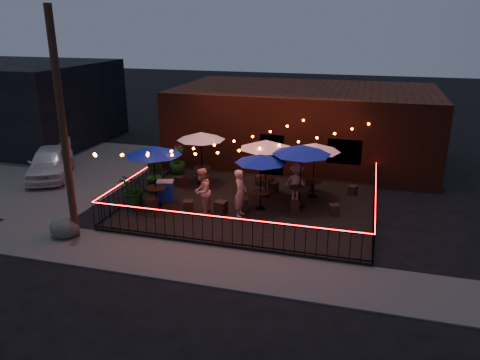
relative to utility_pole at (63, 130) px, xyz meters
The scene contains 39 objects.
ground 7.21m from the utility_pole, 25.71° to the left, with size 110.00×110.00×0.00m, color black.
patio 8.11m from the utility_pole, 40.43° to the left, with size 10.00×8.00×0.15m, color black.
sidewalk 6.74m from the utility_pole, ahead, with size 18.00×2.50×0.05m, color #494543.
parking_lot 10.15m from the utility_pole, 135.00° to the left, with size 11.00×12.00×0.02m, color #494543.
brick_building 14.27m from the utility_pole, 63.05° to the left, with size 14.00×8.00×4.00m.
background_building 17.19m from the utility_pole, 137.37° to the left, with size 12.00×9.00×5.00m, color black.
utility_pole is the anchor object (origin of this frame).
fence_front 6.38m from the utility_pole, ahead, with size 10.00×0.04×1.04m.
fence_left 5.70m from the utility_pole, 85.03° to the left, with size 0.04×8.00×1.04m.
fence_right 11.85m from the utility_pole, 23.86° to the left, with size 0.04×8.00×1.04m.
festoon_lights 6.32m from the utility_pole, 44.40° to the left, with size 10.02×8.72×1.32m.
cafe_table_0 3.97m from the utility_pole, 63.15° to the left, with size 2.90×2.90×2.57m.
cafe_table_1 7.14m from the utility_pole, 68.89° to the left, with size 2.96×2.96×2.47m.
cafe_table_2 7.40m from the utility_pole, 34.86° to the left, with size 2.60×2.60×2.32m.
cafe_table_3 8.21m from the utility_pole, 44.37° to the left, with size 2.62×2.62×2.53m.
cafe_table_4 8.95m from the utility_pole, 33.00° to the left, with size 2.90×2.90×2.64m.
cafe_table_5 10.04m from the utility_pole, 38.20° to the left, with size 2.29×2.29×2.41m.
bistro_chair_0 4.87m from the utility_pole, 59.60° to the left, with size 0.41×0.41×0.48m, color black.
bistro_chair_1 5.70m from the utility_pole, 43.84° to the left, with size 0.38×0.38×0.45m, color black.
bistro_chair_2 7.06m from the utility_pole, 74.04° to the left, with size 0.38×0.38×0.45m, color black.
bistro_chair_3 7.72m from the utility_pole, 65.85° to the left, with size 0.41×0.41×0.49m, color black.
bistro_chair_4 6.60m from the utility_pole, 35.48° to the left, with size 0.43×0.43×0.51m, color black.
bistro_chair_5 7.44m from the utility_pole, 36.28° to the left, with size 0.41×0.41×0.49m, color black.
bistro_chair_6 9.42m from the utility_pole, 53.37° to the left, with size 0.38×0.38×0.45m, color black.
bistro_chair_7 9.37m from the utility_pole, 45.90° to the left, with size 0.39×0.39×0.46m, color black.
bistro_chair_8 9.22m from the utility_pole, 30.47° to the left, with size 0.35×0.35×0.41m, color black.
bistro_chair_9 10.50m from the utility_pole, 25.81° to the left, with size 0.36×0.36×0.43m, color black.
bistro_chair_10 10.88m from the utility_pole, 42.42° to the left, with size 0.37×0.37×0.44m, color black.
bistro_chair_11 12.24m from the utility_pole, 35.83° to the left, with size 0.34×0.34×0.40m, color black.
patron_a 6.84m from the utility_pole, 31.00° to the left, with size 0.69×0.46×1.90m, color #CCB08C.
patron_b 5.65m from the utility_pole, 38.41° to the left, with size 0.91×0.71×1.87m, color beige.
patron_c 9.44m from the utility_pole, 36.65° to the left, with size 1.09×0.62×1.68m, color tan.
potted_shrub_a 4.46m from the utility_pole, 75.30° to the left, with size 1.26×1.09×1.40m, color #11370F.
potted_shrub_b 5.74m from the utility_pole, 78.93° to the left, with size 0.85×0.69×1.55m, color #153F0F.
potted_shrub_c 8.20m from the utility_pole, 83.94° to the left, with size 0.79×0.79×1.41m, color #123510.
cooler 5.47m from the utility_pole, 65.16° to the left, with size 0.79×0.66×0.90m.
boulder 3.64m from the utility_pole, 161.85° to the right, with size 0.99×0.84×0.77m, color #4A4A45.
car_white 8.42m from the utility_pole, 132.77° to the left, with size 1.82×4.52×1.54m, color silver.
car_silver 13.23m from the utility_pole, 129.26° to the left, with size 1.80×5.16×1.70m, color gray.
Camera 1 is at (4.54, -15.85, 7.48)m, focal length 35.00 mm.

